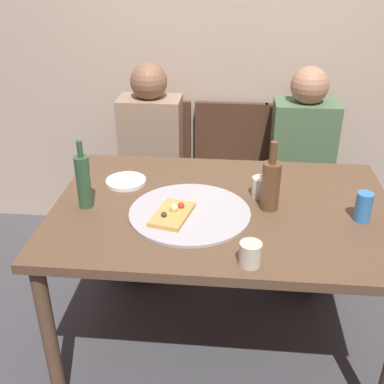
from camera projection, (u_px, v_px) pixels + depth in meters
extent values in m
plane|color=#424247|center=(218.00, 336.00, 2.36)|extent=(8.00, 8.00, 0.00)
cube|color=#BCA893|center=(233.00, 31.00, 2.73)|extent=(6.00, 0.10, 2.60)
cube|color=brown|center=(223.00, 210.00, 2.01)|extent=(1.45, 0.98, 0.04)
cylinder|color=brown|center=(49.00, 337.00, 1.87)|extent=(0.06, 0.06, 0.71)
cylinder|color=brown|center=(105.00, 224.00, 2.62)|extent=(0.06, 0.06, 0.71)
cylinder|color=brown|center=(348.00, 236.00, 2.51)|extent=(0.06, 0.06, 0.71)
cylinder|color=#ADADB2|center=(190.00, 213.00, 1.94)|extent=(0.51, 0.51, 0.01)
cube|color=tan|center=(172.00, 214.00, 1.90)|extent=(0.18, 0.24, 0.02)
sphere|color=#EAD184|center=(174.00, 208.00, 1.91)|extent=(0.04, 0.04, 0.04)
sphere|color=#2D381E|center=(164.00, 215.00, 1.86)|extent=(0.02, 0.02, 0.02)
sphere|color=#B22D23|center=(181.00, 206.00, 1.93)|extent=(0.03, 0.03, 0.03)
cylinder|color=#2D5133|center=(84.00, 182.00, 1.95)|extent=(0.06, 0.06, 0.23)
cylinder|color=#2D5133|center=(80.00, 149.00, 1.88)|extent=(0.02, 0.02, 0.07)
cylinder|color=brown|center=(271.00, 186.00, 1.94)|extent=(0.08, 0.08, 0.21)
cylinder|color=brown|center=(274.00, 153.00, 1.87)|extent=(0.03, 0.03, 0.09)
cylinder|color=beige|center=(250.00, 254.00, 1.62)|extent=(0.08, 0.08, 0.09)
cylinder|color=beige|center=(260.00, 187.00, 2.06)|extent=(0.08, 0.08, 0.09)
cylinder|color=#337AC1|center=(363.00, 207.00, 1.87)|extent=(0.07, 0.07, 0.12)
cylinder|color=white|center=(126.00, 181.00, 2.19)|extent=(0.19, 0.19, 0.02)
cube|color=#472D1E|center=(152.00, 181.00, 2.90)|extent=(0.44, 0.44, 0.05)
cube|color=#472D1E|center=(156.00, 135.00, 2.97)|extent=(0.44, 0.04, 0.45)
cylinder|color=#472D1E|center=(180.00, 231.00, 2.83)|extent=(0.04, 0.04, 0.42)
cylinder|color=#472D1E|center=(118.00, 228.00, 2.86)|extent=(0.04, 0.04, 0.42)
cylinder|color=#472D1E|center=(186.00, 201.00, 3.16)|extent=(0.04, 0.04, 0.42)
cylinder|color=#472D1E|center=(131.00, 198.00, 3.19)|extent=(0.04, 0.04, 0.42)
cube|color=#472D1E|center=(228.00, 184.00, 2.86)|extent=(0.44, 0.44, 0.05)
cube|color=#472D1E|center=(230.00, 138.00, 2.93)|extent=(0.44, 0.04, 0.45)
cylinder|color=#472D1E|center=(257.00, 235.00, 2.79)|extent=(0.04, 0.04, 0.42)
cylinder|color=#472D1E|center=(194.00, 232.00, 2.82)|extent=(0.04, 0.04, 0.42)
cylinder|color=#472D1E|center=(256.00, 204.00, 3.12)|extent=(0.04, 0.04, 0.42)
cylinder|color=#472D1E|center=(199.00, 201.00, 3.15)|extent=(0.04, 0.04, 0.42)
cube|color=#472D1E|center=(298.00, 187.00, 2.82)|extent=(0.44, 0.44, 0.05)
cube|color=#472D1E|center=(299.00, 140.00, 2.89)|extent=(0.44, 0.04, 0.45)
cylinder|color=#472D1E|center=(330.00, 239.00, 2.75)|extent=(0.04, 0.04, 0.42)
cylinder|color=#472D1E|center=(265.00, 236.00, 2.78)|extent=(0.04, 0.04, 0.42)
cylinder|color=#472D1E|center=(320.00, 207.00, 3.09)|extent=(0.04, 0.04, 0.42)
cylinder|color=#472D1E|center=(262.00, 204.00, 3.12)|extent=(0.04, 0.04, 0.42)
cube|color=#937A60|center=(151.00, 140.00, 2.79)|extent=(0.36, 0.22, 0.52)
sphere|color=brown|center=(149.00, 81.00, 2.63)|extent=(0.21, 0.21, 0.21)
cylinder|color=#3B3026|center=(161.00, 195.00, 2.73)|extent=(0.12, 0.40, 0.12)
cylinder|color=#3B3026|center=(134.00, 194.00, 2.75)|extent=(0.12, 0.40, 0.12)
cylinder|color=#3B3026|center=(157.00, 246.00, 2.66)|extent=(0.11, 0.11, 0.45)
cylinder|color=#3B3026|center=(129.00, 245.00, 2.67)|extent=(0.11, 0.11, 0.45)
cube|color=#4C6B47|center=(303.00, 146.00, 2.72)|extent=(0.36, 0.22, 0.52)
sphere|color=#A87A5B|center=(310.00, 85.00, 2.55)|extent=(0.21, 0.21, 0.21)
cylinder|color=black|center=(316.00, 202.00, 2.66)|extent=(0.12, 0.40, 0.12)
cylinder|color=black|center=(287.00, 201.00, 2.67)|extent=(0.12, 0.40, 0.12)
cylinder|color=black|center=(316.00, 255.00, 2.59)|extent=(0.11, 0.11, 0.45)
cylinder|color=black|center=(287.00, 253.00, 2.60)|extent=(0.11, 0.11, 0.45)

